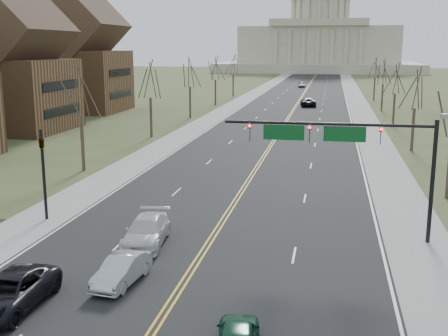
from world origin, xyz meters
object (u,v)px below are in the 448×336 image
at_px(signal_left, 43,164).
at_px(car_sb_outer_lead, 9,292).
at_px(signal_mast, 343,142).
at_px(car_sb_inner_second, 146,231).
at_px(car_far_sb, 302,85).
at_px(car_far_nb, 308,102).
at_px(car_sb_inner_lead, 121,270).

relative_size(signal_left, car_sb_outer_lead, 1.09).
bearing_deg(signal_mast, car_sb_inner_second, -163.08).
distance_m(car_sb_inner_second, car_far_sb, 130.69).
xyz_separation_m(signal_mast, car_sb_outer_lead, (-14.13, -12.28, -4.99)).
bearing_deg(car_sb_inner_second, signal_left, 151.20).
distance_m(signal_mast, car_far_sb, 127.77).
xyz_separation_m(signal_left, car_sb_outer_lead, (4.82, -12.28, -2.94)).
relative_size(signal_left, car_far_nb, 1.01).
bearing_deg(signal_left, signal_mast, -0.00).
bearing_deg(car_far_sb, signal_left, -97.70).
distance_m(car_sb_outer_lead, car_far_sb, 139.72).
relative_size(signal_mast, car_far_nb, 2.05).
bearing_deg(signal_left, car_sb_inner_lead, -45.70).
height_order(car_sb_inner_lead, car_far_sb, car_far_sb).
bearing_deg(signal_mast, car_far_sb, 94.10).
relative_size(signal_mast, car_sb_inner_second, 2.26).
xyz_separation_m(signal_mast, signal_left, (-18.95, 0.00, -2.05)).
distance_m(car_far_nb, car_far_sb, 51.45).
distance_m(car_sb_inner_lead, car_far_nb, 85.05).
height_order(car_sb_inner_lead, car_sb_outer_lead, car_sb_outer_lead).
xyz_separation_m(signal_mast, car_far_sb, (-9.13, 127.35, -4.97)).
xyz_separation_m(car_sb_inner_lead, car_sb_outer_lead, (-3.79, -3.45, 0.09)).
distance_m(signal_left, car_far_nb, 77.36).
height_order(signal_left, car_far_nb, signal_left).
relative_size(car_sb_inner_second, car_far_nb, 0.91).
bearing_deg(car_far_sb, car_sb_outer_lead, -95.34).
height_order(car_sb_outer_lead, car_far_nb, car_far_nb).
height_order(car_sb_outer_lead, car_far_sb, car_far_sb).
bearing_deg(car_sb_inner_second, car_sb_outer_lead, -115.99).
bearing_deg(signal_mast, car_far_nb, 93.85).
bearing_deg(car_far_nb, car_sb_inner_second, 79.88).
bearing_deg(car_far_nb, signal_mast, 87.91).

